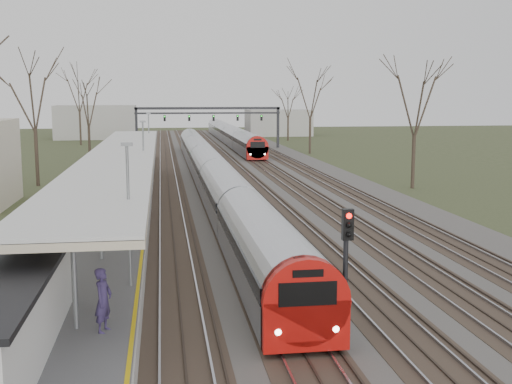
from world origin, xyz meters
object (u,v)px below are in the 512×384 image
passenger (103,300)px  signal_post (346,251)px  train_far (230,135)px  train_near (209,169)px

passenger → signal_post: 7.69m
passenger → signal_post: bearing=-57.9°
train_far → signal_post: signal_post is taller
train_near → train_far: 49.15m
train_far → passenger: 86.39m
train_near → passenger: (-5.74, -36.79, 0.45)m
signal_post → train_far: bearing=86.4°
passenger → train_far: bearing=12.1°
train_near → train_far: bearing=81.8°
train_near → passenger: size_ratio=40.31×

